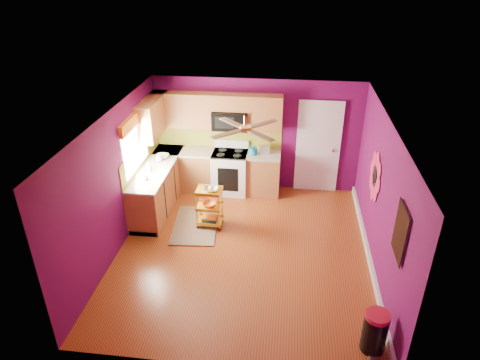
# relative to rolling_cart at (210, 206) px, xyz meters

# --- Properties ---
(ground) EXTENTS (5.00, 5.00, 0.00)m
(ground) POSITION_rel_rolling_cart_xyz_m (0.74, -0.72, -0.46)
(ground) COLOR maroon
(ground) RESTS_ON ground
(room_envelope) EXTENTS (4.54, 5.04, 2.52)m
(room_envelope) POSITION_rel_rolling_cart_xyz_m (0.77, -0.72, 1.18)
(room_envelope) COLOR #5B0A48
(room_envelope) RESTS_ON ground
(lower_cabinets) EXTENTS (2.81, 2.31, 0.94)m
(lower_cabinets) POSITION_rel_rolling_cart_xyz_m (-0.60, 1.10, -0.02)
(lower_cabinets) COLOR brown
(lower_cabinets) RESTS_ON ground
(electric_range) EXTENTS (0.76, 0.66, 1.13)m
(electric_range) POSITION_rel_rolling_cart_xyz_m (0.19, 1.45, 0.03)
(electric_range) COLOR white
(electric_range) RESTS_ON ground
(upper_cabinetry) EXTENTS (2.80, 2.30, 1.26)m
(upper_cabinetry) POSITION_rel_rolling_cart_xyz_m (-0.50, 1.45, 1.34)
(upper_cabinetry) COLOR brown
(upper_cabinetry) RESTS_ON ground
(left_window) EXTENTS (0.08, 1.35, 1.08)m
(left_window) POSITION_rel_rolling_cart_xyz_m (-1.48, 0.33, 1.28)
(left_window) COLOR white
(left_window) RESTS_ON ground
(panel_door) EXTENTS (0.95, 0.11, 2.15)m
(panel_door) POSITION_rel_rolling_cart_xyz_m (2.09, 1.75, 0.57)
(panel_door) COLOR white
(panel_door) RESTS_ON ground
(right_wall_art) EXTENTS (0.04, 2.74, 1.04)m
(right_wall_art) POSITION_rel_rolling_cart_xyz_m (2.97, -1.06, 0.99)
(right_wall_art) COLOR black
(right_wall_art) RESTS_ON ground
(ceiling_fan) EXTENTS (1.01, 1.01, 0.26)m
(ceiling_fan) POSITION_rel_rolling_cart_xyz_m (0.74, -0.52, 1.83)
(ceiling_fan) COLOR #BF8C3F
(ceiling_fan) RESTS_ON ground
(shag_rug) EXTENTS (0.96, 1.45, 0.02)m
(shag_rug) POSITION_rel_rolling_cart_xyz_m (-0.29, -0.03, -0.44)
(shag_rug) COLOR black
(shag_rug) RESTS_ON ground
(rolling_cart) EXTENTS (0.50, 0.37, 0.89)m
(rolling_cart) POSITION_rel_rolling_cart_xyz_m (0.00, 0.00, 0.00)
(rolling_cart) COLOR gold
(rolling_cart) RESTS_ON ground
(trash_can) EXTENTS (0.41, 0.41, 0.63)m
(trash_can) POSITION_rel_rolling_cart_xyz_m (2.73, -2.68, -0.14)
(trash_can) COLOR black
(trash_can) RESTS_ON ground
(teal_kettle) EXTENTS (0.18, 0.18, 0.21)m
(teal_kettle) POSITION_rel_rolling_cart_xyz_m (0.70, 1.43, 0.57)
(teal_kettle) COLOR #147098
(teal_kettle) RESTS_ON lower_cabinets
(toaster) EXTENTS (0.22, 0.15, 0.18)m
(toaster) POSITION_rel_rolling_cart_xyz_m (0.94, 1.55, 0.57)
(toaster) COLOR beige
(toaster) RESTS_ON lower_cabinets
(soap_bottle_a) EXTENTS (0.09, 0.09, 0.20)m
(soap_bottle_a) POSITION_rel_rolling_cart_xyz_m (-1.28, 0.37, 0.59)
(soap_bottle_a) COLOR #EA3F72
(soap_bottle_a) RESTS_ON lower_cabinets
(soap_bottle_b) EXTENTS (0.14, 0.14, 0.18)m
(soap_bottle_b) POSITION_rel_rolling_cart_xyz_m (-1.21, 0.87, 0.57)
(soap_bottle_b) COLOR white
(soap_bottle_b) RESTS_ON lower_cabinets
(counter_dish) EXTENTS (0.28, 0.28, 0.07)m
(counter_dish) POSITION_rel_rolling_cart_xyz_m (-1.20, 1.02, 0.52)
(counter_dish) COLOR white
(counter_dish) RESTS_ON lower_cabinets
(counter_cup) EXTENTS (0.12, 0.12, 0.10)m
(counter_cup) POSITION_rel_rolling_cart_xyz_m (-1.23, 0.01, 0.53)
(counter_cup) COLOR white
(counter_cup) RESTS_ON lower_cabinets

